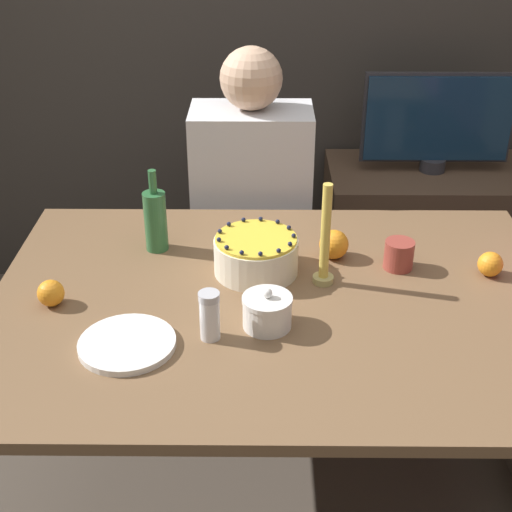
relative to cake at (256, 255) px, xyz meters
name	(u,v)px	position (x,y,z in m)	size (l,w,h in m)	color
ground_plane	(275,508)	(0.06, -0.13, -0.81)	(12.00, 12.00, 0.00)	#4C4238
dining_table	(278,333)	(0.06, -0.13, -0.16)	(1.45, 1.03, 0.76)	brown
cake	(256,255)	(0.00, 0.00, 0.00)	(0.22, 0.22, 0.12)	#EFE5CC
sugar_bowl	(267,311)	(0.03, -0.25, -0.01)	(0.12, 0.12, 0.10)	white
sugar_shaker	(210,315)	(-0.10, -0.30, 0.01)	(0.05, 0.05, 0.12)	white
plate_stack	(127,344)	(-0.29, -0.34, -0.04)	(0.22, 0.22, 0.02)	white
candle	(325,244)	(0.18, -0.05, 0.06)	(0.05, 0.05, 0.28)	tan
bottle	(155,220)	(-0.28, 0.13, 0.04)	(0.06, 0.06, 0.24)	#2D6638
cup	(399,255)	(0.38, 0.02, -0.01)	(0.08, 0.08, 0.08)	#993D33
orange_fruit_0	(51,293)	(-0.50, -0.17, -0.02)	(0.07, 0.07, 0.07)	orange
orange_fruit_1	(334,244)	(0.21, 0.08, -0.01)	(0.08, 0.08, 0.08)	orange
orange_fruit_2	(490,264)	(0.62, -0.01, -0.02)	(0.07, 0.07, 0.07)	orange
person_man_blue_shirt	(252,243)	(-0.02, 0.58, -0.28)	(0.40, 0.34, 1.22)	#473D33
side_cabinet	(422,242)	(0.69, 0.99, -0.49)	(0.81, 0.47, 0.64)	#4C3828
tv_monitor	(438,121)	(0.69, 0.99, 0.04)	(0.58, 0.10, 0.39)	#2D2D33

